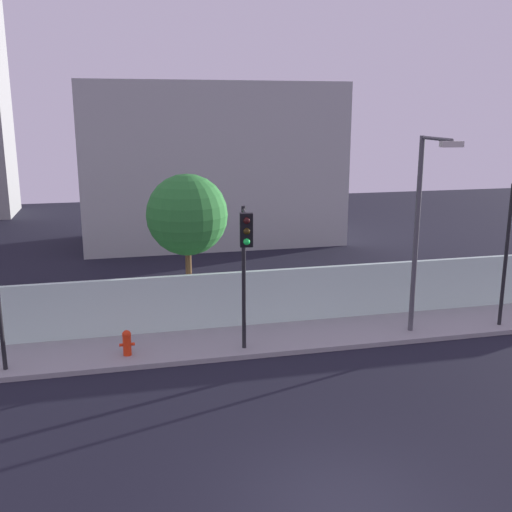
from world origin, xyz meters
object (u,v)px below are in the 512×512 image
at_px(traffic_light_center, 245,251).
at_px(street_lamp_curbside, 422,218).
at_px(fire_hydrant, 127,342).
at_px(roadside_tree_midleft, 187,215).

xyz_separation_m(traffic_light_center, street_lamp_curbside, (5.58, 0.57, 0.57)).
distance_m(fire_hydrant, roadside_tree_midleft, 5.00).
relative_size(traffic_light_center, roadside_tree_midleft, 0.85).
relative_size(street_lamp_curbside, roadside_tree_midleft, 1.23).
distance_m(street_lamp_curbside, fire_hydrant, 9.46).
distance_m(street_lamp_curbside, roadside_tree_midleft, 7.58).
distance_m(traffic_light_center, fire_hydrant, 4.36).
bearing_deg(traffic_light_center, fire_hydrant, 164.50).
xyz_separation_m(fire_hydrant, roadside_tree_midleft, (2.21, 3.30, 3.04)).
height_order(fire_hydrant, roadside_tree_midleft, roadside_tree_midleft).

